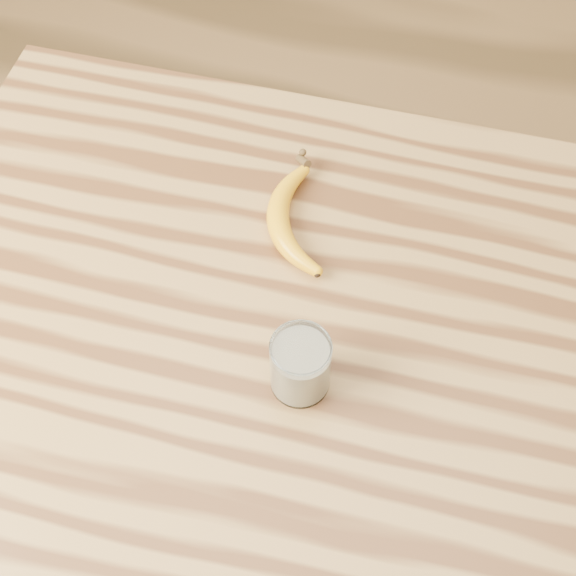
# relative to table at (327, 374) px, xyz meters

# --- Properties ---
(room) EXTENTS (4.04, 4.04, 2.70)m
(room) POSITION_rel_table_xyz_m (0.00, 0.00, 0.58)
(room) COLOR brown
(room) RESTS_ON ground
(table) EXTENTS (1.20, 0.80, 0.90)m
(table) POSITION_rel_table_xyz_m (0.00, 0.00, 0.00)
(table) COLOR olive
(table) RESTS_ON ground
(smoothie_glass) EXTENTS (0.07, 0.07, 0.09)m
(smoothie_glass) POSITION_rel_table_xyz_m (-0.02, -0.08, 0.17)
(smoothie_glass) COLOR white
(smoothie_glass) RESTS_ON table
(banana) EXTENTS (0.17, 0.28, 0.03)m
(banana) POSITION_rel_table_xyz_m (-0.11, 0.14, 0.15)
(banana) COLOR orange
(banana) RESTS_ON table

